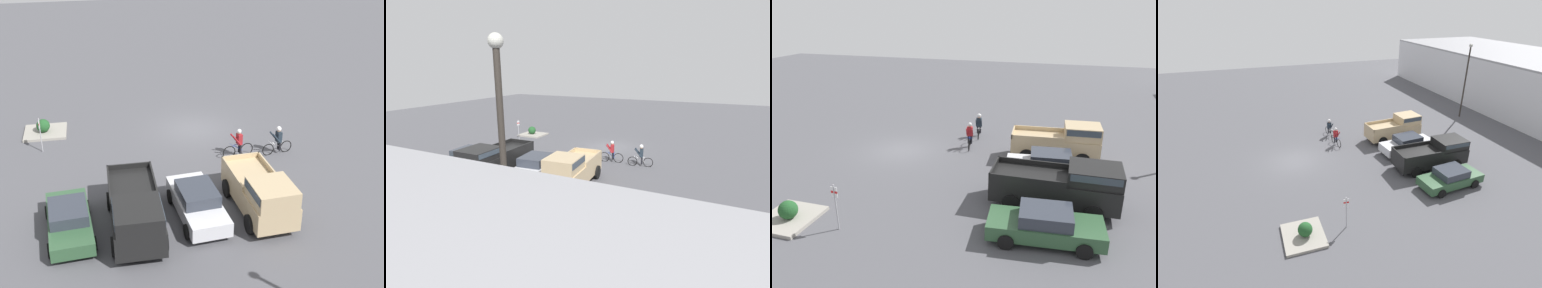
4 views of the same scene
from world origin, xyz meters
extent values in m
plane|color=#4C4C51|center=(0.00, 0.00, 0.00)|extent=(80.00, 80.00, 0.00)
cube|color=tan|center=(-1.25, 9.26, 0.90)|extent=(2.30, 5.08, 1.03)
cube|color=tan|center=(-1.36, 10.74, 1.81)|extent=(1.92, 2.11, 0.79)
cube|color=#333D47|center=(-1.36, 10.74, 1.98)|extent=(1.97, 1.95, 0.35)
cube|color=tan|center=(-2.10, 8.20, 1.54)|extent=(0.30, 2.97, 0.25)
cube|color=tan|center=(-0.25, 8.34, 1.54)|extent=(0.30, 2.97, 0.25)
cube|color=tan|center=(-1.06, 6.83, 1.54)|extent=(1.94, 0.23, 0.25)
cylinder|color=black|center=(-2.33, 10.72, 0.43)|extent=(0.28, 0.88, 0.87)
cylinder|color=black|center=(-0.40, 10.86, 0.43)|extent=(0.28, 0.88, 0.87)
cylinder|color=black|center=(-2.10, 7.66, 0.43)|extent=(0.28, 0.88, 0.87)
cylinder|color=black|center=(-0.17, 7.80, 0.43)|extent=(0.28, 0.88, 0.87)
cube|color=silver|center=(1.55, 9.24, 0.62)|extent=(2.22, 4.70, 0.67)
cube|color=#2D333D|center=(1.55, 9.24, 1.23)|extent=(1.79, 2.20, 0.54)
cylinder|color=black|center=(0.53, 10.60, 0.34)|extent=(0.25, 0.69, 0.67)
cylinder|color=black|center=(2.29, 10.78, 0.34)|extent=(0.25, 0.69, 0.67)
cylinder|color=black|center=(0.82, 7.70, 0.34)|extent=(0.25, 0.69, 0.67)
cylinder|color=black|center=(2.58, 7.88, 0.34)|extent=(0.25, 0.69, 0.67)
cube|color=black|center=(4.35, 9.61, 0.92)|extent=(2.10, 5.56, 1.09)
cube|color=black|center=(4.35, 11.27, 1.79)|extent=(1.92, 2.23, 0.67)
cube|color=#333D47|center=(4.35, 11.27, 1.94)|extent=(1.98, 2.05, 0.29)
cube|color=black|center=(3.36, 8.49, 1.59)|extent=(0.09, 3.33, 0.25)
cube|color=black|center=(5.36, 8.50, 1.59)|extent=(0.09, 3.33, 0.25)
cube|color=black|center=(4.37, 6.87, 1.59)|extent=(2.08, 0.09, 0.25)
cylinder|color=black|center=(3.31, 11.32, 0.41)|extent=(0.22, 0.82, 0.82)
cylinder|color=black|center=(5.38, 11.33, 0.41)|extent=(0.22, 0.82, 0.82)
cylinder|color=black|center=(3.32, 7.88, 0.41)|extent=(0.22, 0.82, 0.82)
cylinder|color=black|center=(5.40, 7.89, 0.41)|extent=(0.22, 0.82, 0.82)
cube|color=#2D5133|center=(7.15, 9.49, 0.55)|extent=(2.15, 4.55, 0.59)
cube|color=#2D333D|center=(7.15, 9.49, 1.10)|extent=(1.76, 2.12, 0.51)
cylinder|color=black|center=(6.15, 10.82, 0.30)|extent=(0.23, 0.62, 0.61)
cylinder|color=black|center=(7.91, 10.98, 0.30)|extent=(0.23, 0.62, 0.61)
cylinder|color=black|center=(6.40, 8.01, 0.30)|extent=(0.23, 0.62, 0.61)
cylinder|color=black|center=(8.16, 8.16, 0.30)|extent=(0.23, 0.62, 0.61)
torus|color=black|center=(-1.22, 4.06, 0.35)|extent=(0.75, 0.19, 0.75)
torus|color=black|center=(-2.26, 3.87, 0.35)|extent=(0.75, 0.19, 0.75)
cylinder|color=#233D9E|center=(-1.74, 3.97, 0.54)|extent=(0.55, 0.14, 0.40)
cylinder|color=#233D9E|center=(-1.74, 3.97, 0.75)|extent=(0.58, 0.14, 0.04)
cylinder|color=#233D9E|center=(-1.92, 3.93, 0.54)|extent=(0.04, 0.04, 0.37)
cylinder|color=#233D9E|center=(-1.35, 4.04, 0.77)|extent=(0.11, 0.46, 0.02)
cylinder|color=black|center=(-1.86, 4.03, 0.49)|extent=(0.14, 0.14, 0.56)
cylinder|color=black|center=(-1.82, 3.86, 0.49)|extent=(0.14, 0.14, 0.56)
cube|color=maroon|center=(-1.79, 3.96, 1.06)|extent=(0.30, 0.40, 0.58)
cylinder|color=maroon|center=(-1.61, 4.16, 1.06)|extent=(0.53, 0.19, 0.64)
cylinder|color=maroon|center=(-1.55, 3.83, 1.06)|extent=(0.53, 0.19, 0.64)
sphere|color=tan|center=(-1.76, 3.96, 1.47)|extent=(0.23, 0.23, 0.23)
sphere|color=silver|center=(-1.76, 3.96, 1.52)|extent=(0.25, 0.25, 0.25)
torus|color=black|center=(-3.41, 4.09, 0.33)|extent=(0.70, 0.18, 0.70)
torus|color=black|center=(-4.51, 3.88, 0.33)|extent=(0.70, 0.18, 0.70)
cylinder|color=white|center=(-3.96, 3.99, 0.50)|extent=(0.58, 0.14, 0.37)
cylinder|color=white|center=(-3.96, 3.99, 0.69)|extent=(0.61, 0.15, 0.04)
cylinder|color=white|center=(-4.15, 3.95, 0.50)|extent=(0.04, 0.04, 0.34)
cylinder|color=white|center=(-3.55, 4.07, 0.72)|extent=(0.11, 0.46, 0.02)
cylinder|color=black|center=(-4.09, 4.06, 0.46)|extent=(0.14, 0.14, 0.52)
cylinder|color=black|center=(-4.05, 3.88, 0.46)|extent=(0.14, 0.14, 0.52)
cube|color=#1E2833|center=(-4.02, 3.98, 1.01)|extent=(0.30, 0.40, 0.59)
cylinder|color=#1E2833|center=(-3.83, 4.19, 1.01)|extent=(0.55, 0.19, 0.64)
cylinder|color=#1E2833|center=(-3.76, 3.85, 1.01)|extent=(0.55, 0.19, 0.64)
sphere|color=tan|center=(-3.99, 3.98, 1.43)|extent=(0.25, 0.25, 0.25)
sphere|color=silver|center=(-3.99, 3.98, 1.49)|extent=(0.28, 0.28, 0.28)
cylinder|color=#9E9EA3|center=(8.80, 1.41, 1.01)|extent=(0.06, 0.06, 2.02)
cube|color=white|center=(8.80, 1.41, 1.70)|extent=(0.04, 0.30, 0.45)
cube|color=red|center=(8.80, 1.41, 1.70)|extent=(0.05, 0.30, 0.10)
cube|color=gray|center=(8.79, -1.04, 0.07)|extent=(2.46, 2.21, 0.15)
sphere|color=#1E4C23|center=(8.87, -0.94, 0.55)|extent=(0.79, 0.79, 0.79)
camera|label=1|loc=(5.48, 28.96, 13.66)|focal=50.00mm
camera|label=2|loc=(-9.00, 24.54, 7.04)|focal=28.00mm
camera|label=3|loc=(19.87, 10.06, 8.60)|focal=35.00mm
camera|label=4|loc=(21.46, -2.75, 11.58)|focal=28.00mm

